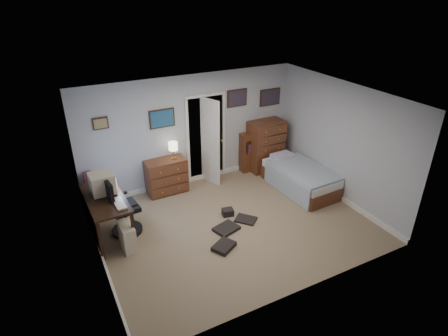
# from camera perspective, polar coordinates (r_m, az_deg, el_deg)

# --- Properties ---
(floor) EXTENTS (5.00, 4.00, 0.02)m
(floor) POSITION_cam_1_polar(r_m,az_deg,el_deg) (7.38, 1.46, -8.57)
(floor) COLOR gray
(floor) RESTS_ON ground
(computer_desk) EXTENTS (0.69, 1.42, 0.81)m
(computer_desk) POSITION_cam_1_polar(r_m,az_deg,el_deg) (7.06, -18.30, -5.72)
(computer_desk) COLOR black
(computer_desk) RESTS_ON floor
(crt_monitor) EXTENTS (0.43, 0.40, 0.39)m
(crt_monitor) POSITION_cam_1_polar(r_m,az_deg,el_deg) (7.02, -18.04, -2.22)
(crt_monitor) COLOR beige
(crt_monitor) RESTS_ON computer_desk
(keyboard) EXTENTS (0.18, 0.44, 0.03)m
(keyboard) POSITION_cam_1_polar(r_m,az_deg,el_deg) (6.69, -15.67, -5.20)
(keyboard) COLOR beige
(keyboard) RESTS_ON computer_desk
(pc_tower) EXTENTS (0.24, 0.46, 0.49)m
(pc_tower) POSITION_cam_1_polar(r_m,az_deg,el_deg) (6.85, -14.50, -10.09)
(pc_tower) COLOR beige
(pc_tower) RESTS_ON floor
(office_chair) EXTENTS (0.62, 0.62, 1.16)m
(office_chair) POSITION_cam_1_polar(r_m,az_deg,el_deg) (7.14, -15.36, -6.55)
(office_chair) COLOR black
(office_chair) RESTS_ON floor
(media_stack) EXTENTS (0.17, 0.17, 0.82)m
(media_stack) POSITION_cam_1_polar(r_m,az_deg,el_deg) (8.10, -19.70, -3.27)
(media_stack) COLOR maroon
(media_stack) RESTS_ON floor
(low_dresser) EXTENTS (0.88, 0.45, 0.78)m
(low_dresser) POSITION_cam_1_polar(r_m,az_deg,el_deg) (8.32, -8.77, -1.24)
(low_dresser) COLOR brown
(low_dresser) RESTS_ON floor
(table_lamp) EXTENTS (0.20, 0.20, 0.38)m
(table_lamp) POSITION_cam_1_polar(r_m,az_deg,el_deg) (8.09, -7.76, 3.23)
(table_lamp) COLOR gold
(table_lamp) RESTS_ON low_dresser
(doorway) EXTENTS (0.96, 1.12, 2.05)m
(doorway) POSITION_cam_1_polar(r_m,az_deg,el_deg) (8.83, -3.59, 5.11)
(doorway) COLOR black
(doorway) RESTS_ON floor
(tall_dresser) EXTENTS (0.88, 0.55, 1.25)m
(tall_dresser) POSITION_cam_1_polar(r_m,az_deg,el_deg) (9.22, 6.37, 3.43)
(tall_dresser) COLOR brown
(tall_dresser) RESTS_ON floor
(headboard_bookcase) EXTENTS (1.09, 0.30, 0.97)m
(headboard_bookcase) POSITION_cam_1_polar(r_m,az_deg,el_deg) (9.31, 5.57, 2.98)
(headboard_bookcase) COLOR brown
(headboard_bookcase) RESTS_ON floor
(bed) EXTENTS (1.04, 1.83, 0.59)m
(bed) POSITION_cam_1_polar(r_m,az_deg,el_deg) (8.58, 11.46, -1.44)
(bed) COLOR brown
(bed) RESTS_ON floor
(wall_posters) EXTENTS (4.38, 0.04, 0.60)m
(wall_posters) POSITION_cam_1_polar(r_m,az_deg,el_deg) (8.41, -1.51, 9.44)
(wall_posters) COLOR #331E11
(wall_posters) RESTS_ON floor
(floor_clutter) EXTENTS (1.27, 1.22, 0.14)m
(floor_clutter) POSITION_cam_1_polar(r_m,az_deg,el_deg) (7.16, 0.79, -9.30)
(floor_clutter) COLOR black
(floor_clutter) RESTS_ON floor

